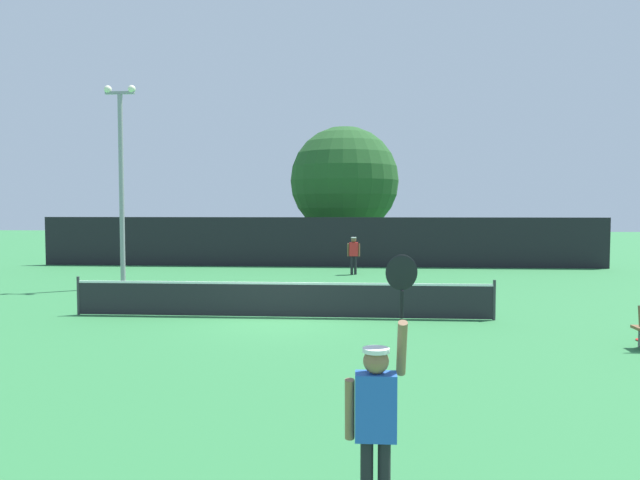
% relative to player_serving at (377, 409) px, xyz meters
% --- Properties ---
extents(ground_plane, '(120.00, 120.00, 0.00)m').
position_rel_player_serving_xyz_m(ground_plane, '(-2.32, 10.56, -1.13)').
color(ground_plane, '#2D723D').
extents(tennis_net, '(11.46, 0.08, 1.07)m').
position_rel_player_serving_xyz_m(tennis_net, '(-2.32, 10.56, -0.61)').
color(tennis_net, '#232328').
rests_on(tennis_net, ground).
extents(perimeter_fence, '(28.58, 0.12, 2.50)m').
position_rel_player_serving_xyz_m(perimeter_fence, '(-2.32, 24.63, 0.12)').
color(perimeter_fence, black).
rests_on(perimeter_fence, ground).
extents(player_serving, '(0.68, 0.40, 2.55)m').
position_rel_player_serving_xyz_m(player_serving, '(0.00, 0.00, 0.00)').
color(player_serving, blue).
rests_on(player_serving, ground).
extents(player_receiving, '(0.57, 0.25, 1.67)m').
position_rel_player_serving_xyz_m(player_receiving, '(-0.50, 21.15, -0.10)').
color(player_receiving, red).
rests_on(player_receiving, ground).
extents(tennis_ball, '(0.07, 0.07, 0.07)m').
position_rel_player_serving_xyz_m(tennis_ball, '(0.45, 12.17, -1.09)').
color(tennis_ball, '#CCE033').
rests_on(tennis_ball, ground).
extents(light_pole, '(1.18, 0.28, 7.47)m').
position_rel_player_serving_xyz_m(light_pole, '(-9.04, 16.20, 3.17)').
color(light_pole, gray).
rests_on(light_pole, ground).
extents(large_tree, '(6.34, 6.34, 7.73)m').
position_rel_player_serving_xyz_m(large_tree, '(-1.17, 29.71, 3.42)').
color(large_tree, brown).
rests_on(large_tree, ground).
extents(parked_car_near, '(2.11, 4.29, 1.69)m').
position_rel_player_serving_xyz_m(parked_car_near, '(-10.31, 30.25, -0.35)').
color(parked_car_near, white).
rests_on(parked_car_near, ground).
extents(parked_car_mid, '(1.99, 4.24, 1.69)m').
position_rel_player_serving_xyz_m(parked_car_mid, '(-5.72, 32.81, -0.35)').
color(parked_car_mid, red).
rests_on(parked_car_mid, ground).
extents(parked_car_far, '(2.27, 4.35, 1.69)m').
position_rel_player_serving_xyz_m(parked_car_far, '(-0.61, 30.31, -0.35)').
color(parked_car_far, white).
rests_on(parked_car_far, ground).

